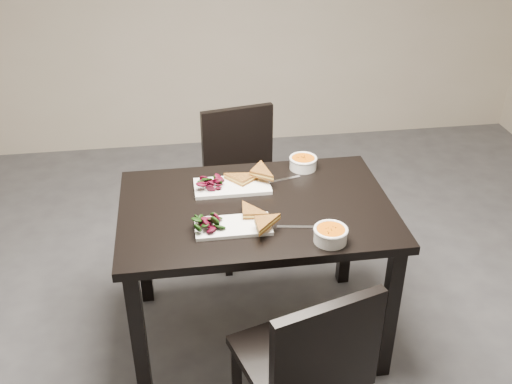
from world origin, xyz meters
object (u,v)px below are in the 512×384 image
Objects in this scene: plate_near at (233,226)px; soup_bowl_near at (331,234)px; chair_far at (244,174)px; soup_bowl_far at (303,162)px; plate_far at (232,186)px; chair_near at (308,363)px; table at (256,224)px.

plate_near is 2.27× the size of soup_bowl_near.
chair_far is at bearing 80.13° from plate_near.
plate_near is 0.62m from soup_bowl_far.
chair_far is 6.10× the size of soup_bowl_near.
plate_far is at bearing -112.89° from chair_far.
chair_near reaches higher than plate_near.
plate_near is 0.90× the size of plate_far.
soup_bowl_near is (0.21, -1.08, 0.30)m from chair_far.
chair_near is 0.91m from plate_far.
plate_near is at bearing -110.68° from chair_far.
chair_near is at bearing -100.46° from soup_bowl_far.
soup_bowl_near is (0.26, -0.31, 0.13)m from table.
soup_bowl_near is 0.59m from plate_far.
table is 0.42m from soup_bowl_near.
chair_near reaches higher than table.
soup_bowl_far is at bearing 62.65° from chair_near.
table is 3.43× the size of plate_far.
chair_near is at bearing -82.12° from table.
chair_near and chair_far have the same top height.
soup_bowl_near is at bearing 49.87° from chair_near.
table is at bearing 129.50° from soup_bowl_near.
plate_far is at bearing 116.99° from table.
soup_bowl_far is at bearing -73.55° from chair_far.
chair_near is 6.10× the size of soup_bowl_near.
chair_near is at bearing -78.02° from plate_far.
chair_far is 6.21× the size of soup_bowl_far.
chair_near is 1.45m from chair_far.
plate_far is at bearing 85.10° from chair_near.
plate_far is (-0.34, 0.48, -0.03)m from soup_bowl_near.
chair_far is at bearing 75.20° from chair_near.
plate_far reaches higher than plate_near.
plate_near is (-0.16, -0.93, 0.27)m from chair_far.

